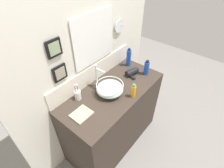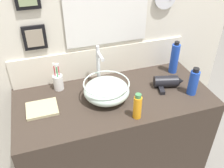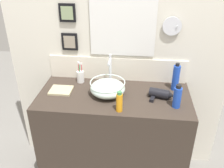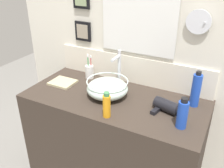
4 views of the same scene
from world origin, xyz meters
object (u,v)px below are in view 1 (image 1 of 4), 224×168
(faucet, at_px, (98,75))
(hand_towel, at_px, (81,114))
(hair_drier, at_px, (133,72))
(toothbrush_cup, at_px, (78,95))
(lotion_bottle, at_px, (133,91))
(spray_bottle, at_px, (129,58))
(shampoo_bottle, at_px, (146,68))
(glass_bowl_sink, at_px, (110,89))

(faucet, relative_size, hand_towel, 1.54)
(hair_drier, height_order, toothbrush_cup, toothbrush_cup)
(lotion_bottle, height_order, hand_towel, lotion_bottle)
(lotion_bottle, distance_m, spray_bottle, 0.56)
(lotion_bottle, xyz_separation_m, spray_bottle, (0.43, 0.36, 0.04))
(lotion_bottle, relative_size, spray_bottle, 0.68)
(spray_bottle, height_order, hand_towel, spray_bottle)
(spray_bottle, xyz_separation_m, shampoo_bottle, (-0.02, -0.26, -0.02))
(hair_drier, bearing_deg, glass_bowl_sink, -179.60)
(shampoo_bottle, bearing_deg, hand_towel, 171.98)
(shampoo_bottle, bearing_deg, hair_drier, 133.21)
(shampoo_bottle, bearing_deg, toothbrush_cup, 158.69)
(glass_bowl_sink, bearing_deg, faucet, 90.00)
(toothbrush_cup, bearing_deg, hand_towel, -124.83)
(glass_bowl_sink, relative_size, lotion_bottle, 1.74)
(faucet, bearing_deg, lotion_bottle, -73.57)
(glass_bowl_sink, distance_m, hair_drier, 0.42)
(spray_bottle, bearing_deg, glass_bowl_sink, -164.01)
(lotion_bottle, xyz_separation_m, shampoo_bottle, (0.41, 0.10, 0.01))
(hair_drier, bearing_deg, hand_towel, 178.94)
(glass_bowl_sink, distance_m, spray_bottle, 0.56)
(toothbrush_cup, height_order, hand_towel, toothbrush_cup)
(faucet, height_order, hand_towel, faucet)
(glass_bowl_sink, height_order, spray_bottle, spray_bottle)
(faucet, distance_m, hand_towel, 0.44)
(faucet, distance_m, shampoo_bottle, 0.60)
(glass_bowl_sink, height_order, toothbrush_cup, toothbrush_cup)
(hand_towel, bearing_deg, shampoo_bottle, -8.02)
(glass_bowl_sink, xyz_separation_m, faucet, (0.00, 0.17, 0.09))
(toothbrush_cup, bearing_deg, shampoo_bottle, -21.31)
(hair_drier, bearing_deg, faucet, 158.38)
(glass_bowl_sink, bearing_deg, lotion_bottle, -61.96)
(faucet, bearing_deg, shampoo_bottle, -28.03)
(glass_bowl_sink, height_order, hand_towel, glass_bowl_sink)
(hair_drier, bearing_deg, spray_bottle, 51.04)
(hair_drier, xyz_separation_m, lotion_bottle, (-0.30, -0.21, 0.04))
(faucet, xyz_separation_m, hand_towel, (-0.39, -0.15, -0.15))
(spray_bottle, bearing_deg, toothbrush_cup, 177.02)
(hair_drier, bearing_deg, toothbrush_cup, 164.13)
(lotion_bottle, bearing_deg, toothbrush_cup, 132.74)
(glass_bowl_sink, xyz_separation_m, shampoo_bottle, (0.52, -0.11, 0.02))
(faucet, relative_size, hair_drier, 1.33)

